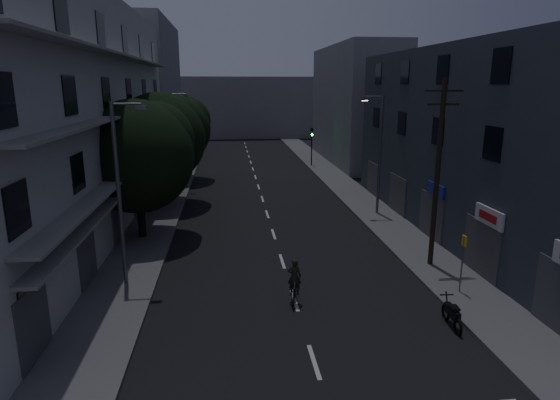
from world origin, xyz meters
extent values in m
plane|color=black|center=(0.00, 25.00, 0.00)|extent=(160.00, 160.00, 0.00)
cube|color=#565659|center=(-7.50, 25.00, 0.07)|extent=(3.00, 90.00, 0.15)
cube|color=#565659|center=(7.50, 25.00, 0.07)|extent=(3.00, 90.00, 0.15)
cube|color=beige|center=(0.00, 2.00, 0.01)|extent=(0.15, 2.00, 0.01)
cube|color=beige|center=(0.00, 6.50, 0.01)|extent=(0.15, 2.00, 0.01)
cube|color=beige|center=(0.00, 11.00, 0.01)|extent=(0.15, 2.00, 0.01)
cube|color=beige|center=(0.00, 15.50, 0.01)|extent=(0.15, 2.00, 0.01)
cube|color=beige|center=(0.00, 20.00, 0.01)|extent=(0.15, 2.00, 0.01)
cube|color=beige|center=(0.00, 24.50, 0.01)|extent=(0.15, 2.00, 0.01)
cube|color=beige|center=(0.00, 29.00, 0.01)|extent=(0.15, 2.00, 0.01)
cube|color=beige|center=(0.00, 33.50, 0.01)|extent=(0.15, 2.00, 0.01)
cube|color=beige|center=(0.00, 38.00, 0.01)|extent=(0.15, 2.00, 0.01)
cube|color=beige|center=(0.00, 42.50, 0.01)|extent=(0.15, 2.00, 0.01)
cube|color=beige|center=(0.00, 47.00, 0.01)|extent=(0.15, 2.00, 0.01)
cube|color=beige|center=(0.00, 51.50, 0.01)|extent=(0.15, 2.00, 0.01)
cube|color=beige|center=(0.00, 56.00, 0.01)|extent=(0.15, 2.00, 0.01)
cube|color=beige|center=(0.00, 60.50, 0.01)|extent=(0.15, 2.00, 0.01)
cube|color=#B2B2AD|center=(-12.00, 18.00, 7.00)|extent=(6.00, 36.00, 14.00)
cube|color=black|center=(-8.98, 3.00, 2.00)|extent=(0.06, 1.60, 1.60)
cube|color=black|center=(-8.98, 9.00, 2.00)|extent=(0.06, 1.60, 1.60)
cube|color=black|center=(-8.98, 15.00, 2.00)|extent=(0.06, 1.60, 1.60)
cube|color=black|center=(-8.98, 21.00, 2.00)|extent=(0.06, 1.60, 1.60)
cube|color=black|center=(-8.98, 27.00, 2.00)|extent=(0.06, 1.60, 1.60)
cube|color=black|center=(-8.98, 33.00, 2.00)|extent=(0.06, 1.60, 1.60)
cube|color=black|center=(-8.98, 3.00, 5.20)|extent=(0.06, 1.60, 1.60)
cube|color=black|center=(-8.98, 9.00, 5.20)|extent=(0.06, 1.60, 1.60)
cube|color=black|center=(-8.98, 15.00, 5.20)|extent=(0.06, 1.60, 1.60)
cube|color=black|center=(-8.98, 21.00, 5.20)|extent=(0.06, 1.60, 1.60)
cube|color=black|center=(-8.98, 27.00, 5.20)|extent=(0.06, 1.60, 1.60)
cube|color=black|center=(-8.98, 33.00, 5.20)|extent=(0.06, 1.60, 1.60)
cube|color=black|center=(-8.98, 3.00, 8.40)|extent=(0.06, 1.60, 1.60)
cube|color=black|center=(-8.98, 9.00, 8.40)|extent=(0.06, 1.60, 1.60)
cube|color=black|center=(-8.98, 15.00, 8.40)|extent=(0.06, 1.60, 1.60)
cube|color=black|center=(-8.98, 21.00, 8.40)|extent=(0.06, 1.60, 1.60)
cube|color=black|center=(-8.98, 27.00, 8.40)|extent=(0.06, 1.60, 1.60)
cube|color=black|center=(-8.98, 33.00, 8.40)|extent=(0.06, 1.60, 1.60)
cube|color=black|center=(-8.98, 9.00, 11.60)|extent=(0.06, 1.60, 1.60)
cube|color=black|center=(-8.98, 15.00, 11.60)|extent=(0.06, 1.60, 1.60)
cube|color=black|center=(-8.98, 21.00, 11.60)|extent=(0.06, 1.60, 1.60)
cube|color=black|center=(-8.98, 27.00, 11.60)|extent=(0.06, 1.60, 1.60)
cube|color=black|center=(-8.98, 33.00, 11.60)|extent=(0.06, 1.60, 1.60)
cube|color=gray|center=(-8.50, 18.00, 4.00)|extent=(1.00, 32.40, 0.12)
cube|color=gray|center=(-8.50, 18.00, 7.20)|extent=(1.00, 32.40, 0.12)
cube|color=gray|center=(-8.50, 18.00, 10.40)|extent=(1.00, 32.40, 0.12)
cube|color=gray|center=(-8.60, 18.00, 3.10)|extent=(0.80, 32.40, 0.12)
cube|color=#424247|center=(-8.97, 3.00, 1.40)|extent=(0.06, 2.40, 2.40)
cube|color=#424247|center=(-8.97, 9.00, 1.40)|extent=(0.06, 2.40, 2.40)
cube|color=#424247|center=(-8.97, 15.00, 1.40)|extent=(0.06, 2.40, 2.40)
cube|color=#424247|center=(-8.97, 21.00, 1.40)|extent=(0.06, 2.40, 2.40)
cube|color=#424247|center=(-8.97, 27.00, 1.40)|extent=(0.06, 2.40, 2.40)
cube|color=#424247|center=(-8.97, 33.00, 1.40)|extent=(0.06, 2.40, 2.40)
cube|color=#2D323D|center=(12.00, 14.00, 5.50)|extent=(6.00, 28.00, 11.00)
cube|color=black|center=(8.98, 8.00, 6.30)|extent=(0.06, 1.40, 1.50)
cube|color=black|center=(8.98, 13.50, 6.30)|extent=(0.06, 1.40, 1.50)
cube|color=black|center=(8.98, 19.00, 6.30)|extent=(0.06, 1.40, 1.50)
cube|color=black|center=(8.98, 24.50, 6.30)|extent=(0.06, 1.40, 1.50)
cube|color=black|center=(8.98, 8.00, 9.60)|extent=(0.06, 1.40, 1.50)
cube|color=black|center=(8.98, 13.50, 9.60)|extent=(0.06, 1.40, 1.50)
cube|color=black|center=(8.98, 19.00, 9.60)|extent=(0.06, 1.40, 1.50)
cube|color=black|center=(8.98, 24.50, 9.60)|extent=(0.06, 1.40, 1.50)
cube|color=#424247|center=(8.97, 8.00, 1.40)|extent=(0.06, 3.00, 2.60)
cube|color=#424247|center=(8.97, 13.50, 1.40)|extent=(0.06, 3.00, 2.60)
cube|color=#424247|center=(8.97, 19.00, 1.40)|extent=(0.06, 3.00, 2.60)
cube|color=#424247|center=(8.97, 24.50, 1.40)|extent=(0.06, 3.00, 2.60)
cube|color=silver|center=(8.90, 7.50, 3.10)|extent=(0.12, 2.20, 0.80)
cube|color=#B21414|center=(8.82, 7.50, 3.10)|extent=(0.02, 1.40, 0.36)
cube|color=navy|center=(8.90, 13.00, 3.10)|extent=(0.12, 2.00, 0.70)
cube|color=slate|center=(-12.00, 48.00, 8.00)|extent=(6.00, 20.00, 16.00)
cube|color=slate|center=(12.00, 42.00, 6.50)|extent=(6.00, 20.00, 13.00)
cube|color=slate|center=(0.00, 70.00, 5.00)|extent=(24.00, 8.00, 10.00)
cylinder|color=black|center=(-7.74, 15.55, 2.30)|extent=(0.44, 0.44, 4.29)
sphere|color=black|center=(-7.74, 15.55, 4.87)|extent=(6.44, 6.44, 6.44)
sphere|color=black|center=(-6.77, 16.35, 5.67)|extent=(4.50, 4.50, 4.50)
sphere|color=black|center=(-8.54, 14.90, 5.35)|extent=(4.18, 4.18, 4.18)
cylinder|color=black|center=(-7.53, 23.37, 2.35)|extent=(0.44, 0.44, 4.40)
sphere|color=black|center=(-7.53, 23.37, 4.99)|extent=(6.63, 6.63, 6.63)
sphere|color=black|center=(-6.53, 24.20, 5.82)|extent=(4.64, 4.64, 4.64)
sphere|color=black|center=(-8.36, 22.71, 5.49)|extent=(4.31, 4.31, 4.31)
cylinder|color=black|center=(-7.27, 32.62, 2.25)|extent=(0.44, 0.44, 4.19)
sphere|color=black|center=(-7.27, 32.62, 4.76)|extent=(6.26, 6.26, 6.26)
sphere|color=black|center=(-6.33, 33.40, 5.54)|extent=(4.38, 4.38, 4.38)
sphere|color=black|center=(-8.05, 31.99, 5.23)|extent=(4.07, 4.07, 4.07)
cylinder|color=black|center=(6.48, 38.70, 1.75)|extent=(0.12, 0.12, 3.20)
cube|color=black|center=(6.48, 38.70, 3.80)|extent=(0.28, 0.22, 0.90)
sphere|color=black|center=(6.48, 38.55, 4.13)|extent=(0.22, 0.22, 0.22)
sphere|color=#3F330C|center=(6.48, 38.55, 3.83)|extent=(0.22, 0.22, 0.22)
sphere|color=#0CFF26|center=(6.48, 38.55, 3.53)|extent=(0.22, 0.22, 0.22)
cylinder|color=black|center=(-6.53, 38.79, 1.75)|extent=(0.12, 0.12, 3.20)
cube|color=black|center=(-6.53, 38.79, 3.80)|extent=(0.28, 0.22, 0.90)
sphere|color=black|center=(-6.53, 38.64, 4.13)|extent=(0.22, 0.22, 0.22)
sphere|color=#3F330C|center=(-6.53, 38.64, 3.83)|extent=(0.22, 0.22, 0.22)
sphere|color=#0CFF26|center=(-6.53, 38.64, 3.53)|extent=(0.22, 0.22, 0.22)
cylinder|color=slate|center=(-7.35, 8.89, 4.15)|extent=(0.18, 0.18, 8.00)
cylinder|color=slate|center=(-6.75, 8.89, 8.05)|extent=(1.20, 0.10, 0.10)
cube|color=slate|center=(-6.15, 8.89, 7.90)|extent=(0.45, 0.25, 0.18)
cube|color=#4C4C4C|center=(-6.15, 8.89, 7.80)|extent=(0.35, 0.18, 0.04)
cylinder|color=#575B5F|center=(7.57, 18.97, 4.15)|extent=(0.18, 0.18, 8.00)
cylinder|color=#575B5F|center=(6.97, 18.97, 8.05)|extent=(1.20, 0.10, 0.10)
cube|color=#575B5F|center=(6.37, 18.97, 7.90)|extent=(0.45, 0.25, 0.18)
cube|color=#FFD88C|center=(6.37, 18.97, 7.80)|extent=(0.35, 0.18, 0.04)
cylinder|color=#585A60|center=(-7.15, 28.72, 4.15)|extent=(0.18, 0.18, 8.00)
cylinder|color=#585A60|center=(-6.55, 28.72, 8.05)|extent=(1.20, 0.10, 0.10)
cube|color=#585A60|center=(-5.95, 28.72, 7.90)|extent=(0.45, 0.25, 0.18)
cube|color=#4C4C4C|center=(-5.95, 28.72, 7.80)|extent=(0.35, 0.18, 0.04)
cylinder|color=black|center=(7.24, 9.48, 4.65)|extent=(0.24, 0.24, 9.00)
cube|color=black|center=(7.24, 9.48, 8.55)|extent=(1.80, 0.10, 0.10)
cube|color=black|center=(7.24, 9.48, 7.95)|extent=(1.50, 0.10, 0.10)
cylinder|color=#595B60|center=(7.15, 6.26, 1.40)|extent=(0.06, 0.06, 2.50)
cube|color=yellow|center=(7.15, 6.26, 2.45)|extent=(0.05, 0.35, 0.45)
torus|color=black|center=(5.51, 3.15, 0.28)|extent=(0.15, 0.67, 0.67)
torus|color=black|center=(5.58, 4.28, 0.28)|extent=(0.15, 0.67, 0.67)
cube|color=black|center=(5.54, 3.71, 0.58)|extent=(0.30, 1.05, 0.33)
cube|color=black|center=(5.54, 3.57, 0.83)|extent=(0.31, 0.44, 0.09)
cylinder|color=black|center=(5.58, 4.23, 0.71)|extent=(0.08, 0.41, 0.79)
cube|color=black|center=(5.59, 4.32, 0.99)|extent=(0.52, 0.07, 0.04)
imported|color=black|center=(-0.05, 6.27, 0.40)|extent=(0.83, 1.61, 0.81)
imported|color=black|center=(-0.05, 6.27, 1.18)|extent=(0.63, 0.48, 1.55)
camera|label=1|loc=(-2.63, -11.38, 8.85)|focal=30.00mm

